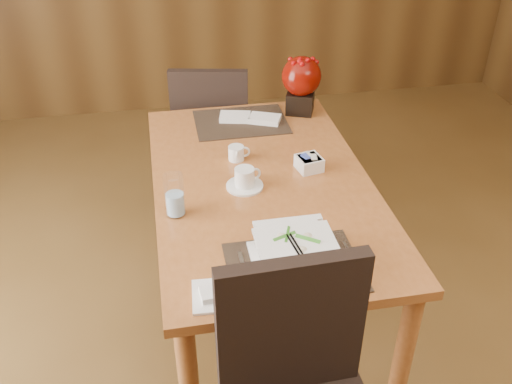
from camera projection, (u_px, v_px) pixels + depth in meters
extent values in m
cube|color=#AD6430|center=(262.00, 185.00, 2.39)|extent=(0.90, 1.50, 0.04)
cylinder|color=#AD6430|center=(167.00, 182.00, 3.10)|extent=(0.07, 0.07, 0.71)
cylinder|color=#AD6430|center=(402.00, 361.00, 2.09)|extent=(0.07, 0.07, 0.71)
cylinder|color=#AD6430|center=(306.00, 168.00, 3.22)|extent=(0.07, 0.07, 0.71)
cube|color=black|center=(294.00, 267.00, 1.93)|extent=(0.45, 0.33, 0.01)
cube|color=black|center=(241.00, 122.00, 2.82)|extent=(0.45, 0.33, 0.01)
cube|color=white|center=(295.00, 266.00, 1.93)|extent=(0.28, 0.28, 0.01)
cube|color=white|center=(295.00, 253.00, 1.90)|extent=(0.20, 0.20, 0.10)
cylinder|color=#CEC76F|center=(295.00, 253.00, 1.90)|extent=(0.19, 0.19, 0.08)
cylinder|color=white|center=(245.00, 186.00, 2.34)|extent=(0.15, 0.15, 0.01)
cylinder|color=white|center=(245.00, 177.00, 2.31)|extent=(0.10, 0.10, 0.08)
cylinder|color=black|center=(244.00, 170.00, 2.30)|extent=(0.07, 0.07, 0.01)
cylinder|color=white|center=(175.00, 195.00, 2.13)|extent=(0.09, 0.09, 0.17)
cube|color=white|center=(309.00, 163.00, 2.44)|extent=(0.12, 0.12, 0.06)
cube|color=black|center=(300.00, 102.00, 2.90)|extent=(0.17, 0.17, 0.11)
sphere|color=maroon|center=(301.00, 76.00, 2.82)|extent=(0.20, 0.20, 0.20)
cube|color=white|center=(216.00, 296.00, 1.81)|extent=(0.16, 0.16, 0.01)
cube|color=black|center=(291.00, 327.00, 1.69)|extent=(0.45, 0.06, 0.51)
cube|color=black|center=(214.00, 138.00, 3.36)|extent=(0.51, 0.51, 0.06)
cube|color=black|center=(210.00, 112.00, 3.05)|extent=(0.41, 0.13, 0.47)
cylinder|color=black|center=(246.00, 156.00, 3.64)|extent=(0.03, 0.03, 0.40)
cylinder|color=black|center=(244.00, 187.00, 3.34)|extent=(0.03, 0.03, 0.40)
cylinder|color=black|center=(190.00, 156.00, 3.64)|extent=(0.03, 0.03, 0.40)
cylinder|color=black|center=(183.00, 187.00, 3.34)|extent=(0.03, 0.03, 0.40)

